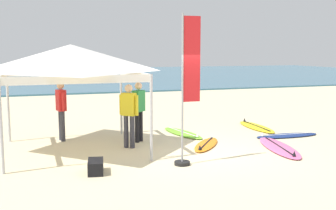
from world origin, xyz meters
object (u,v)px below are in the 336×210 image
Objects in this scene: surfboard_navy at (287,135)px; banner_flag at (187,96)px; person_yellow at (129,111)px; canopy_tent at (71,59)px; surfboard_yellow at (256,127)px; surfboard_pink at (279,147)px; person_green at (139,108)px; surfboard_orange at (206,144)px; person_red at (61,107)px; gear_bag_near_tent at (96,167)px; surfboard_lime at (183,133)px.

banner_flag reaches higher than surfboard_navy.
canopy_tent is at bearing 172.01° from person_yellow.
canopy_tent is 1.50× the size of surfboard_yellow.
surfboard_pink is at bearing -109.45° from surfboard_yellow.
banner_flag is at bearing -80.63° from person_green.
surfboard_navy is at bearing 47.94° from surfboard_pink.
person_yellow is (-3.75, 1.40, 0.95)m from surfboard_pink.
surfboard_orange is at bearing -173.71° from surfboard_navy.
person_red is 3.61m from gear_bag_near_tent.
banner_flag is (-4.00, -1.85, 1.54)m from surfboard_navy.
surfboard_navy is at bearing -10.01° from person_green.
surfboard_yellow and surfboard_pink have the same top height.
canopy_tent is at bearing 162.89° from surfboard_pink.
surfboard_pink is 1.52× the size of person_yellow.
person_red reaches higher than surfboard_pink.
person_yellow is (-2.05, 0.47, 0.95)m from surfboard_orange.
surfboard_pink and surfboard_lime have the same top height.
surfboard_navy is 1.22× the size of person_green.
surfboard_lime and surfboard_orange have the same top height.
surfboard_pink is 4.00m from person_green.
person_green reaches higher than surfboard_orange.
surfboard_yellow is 6.85m from gear_bag_near_tent.
canopy_tent reaches higher than surfboard_pink.
person_yellow and person_red have the same top height.
surfboard_lime is 0.63× the size of banner_flag.
surfboard_lime is at bearing 20.58° from person_green.
gear_bag_near_tent is (-5.95, -3.39, 0.10)m from surfboard_yellow.
surfboard_navy is 4.60m from person_green.
surfboard_orange is 2.31m from person_yellow.
canopy_tent reaches higher than person_green.
surfboard_orange is (-2.69, -1.86, 0.00)m from surfboard_yellow.
banner_flag is (2.31, -2.21, -0.82)m from canopy_tent.
canopy_tent is at bearing -167.32° from person_green.
canopy_tent is at bearing 176.72° from surfboard_navy.
banner_flag reaches higher than gear_bag_near_tent.
surfboard_pink is at bearing -56.15° from surfboard_lime.
person_green is (-1.62, 1.09, 0.95)m from surfboard_orange.
person_green is 2.85× the size of gear_bag_near_tent.
banner_flag is at bearing -127.50° from surfboard_orange.
banner_flag reaches higher than surfboard_lime.
person_yellow is 2.85× the size of gear_bag_near_tent.
surfboard_lime is at bearing 44.95° from gear_bag_near_tent.
surfboard_navy is 0.98× the size of surfboard_lime.
canopy_tent is 5.65× the size of gear_bag_near_tent.
surfboard_yellow is 1.28× the size of surfboard_orange.
gear_bag_near_tent reaches higher than surfboard_lime.
surfboard_lime is 1.68m from surfboard_orange.
surfboard_pink is (-0.98, -2.78, -0.00)m from surfboard_yellow.
surfboard_yellow and surfboard_lime have the same top height.
gear_bag_near_tent is at bearing -173.08° from surfboard_pink.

